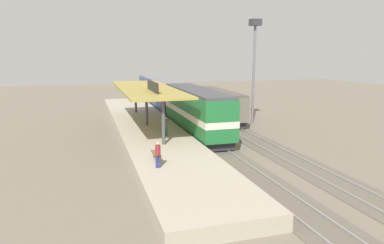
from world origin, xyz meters
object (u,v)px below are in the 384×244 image
passenger_carriage_single (160,93)px  freight_car (217,105)px  person_waiting (165,125)px  person_walking (158,153)px  light_mast (254,50)px  locomotive (196,111)px  platform_bench (156,153)px

passenger_carriage_single → freight_car: size_ratio=1.67×
passenger_carriage_single → person_waiting: size_ratio=11.70×
person_walking → person_waiting: bearing=74.4°
light_mast → person_waiting: light_mast is taller
locomotive → freight_car: 7.83m
person_waiting → person_walking: same height
passenger_carriage_single → person_walking: (-6.19, -29.74, -0.46)m
platform_bench → locomotive: bearing=59.1°
person_waiting → person_walking: (-2.37, -8.49, 0.00)m
freight_car → person_walking: 21.04m
platform_bench → passenger_carriage_single: (6.00, 28.01, 0.97)m
platform_bench → person_waiting: 7.12m
locomotive → light_mast: bearing=23.1°
passenger_carriage_single → person_walking: passenger_carriage_single is taller
light_mast → person_waiting: (-11.62, -6.56, -6.54)m
light_mast → freight_car: bearing=136.8°
freight_car → platform_bench: bearing=-123.0°
freight_car → light_mast: 7.78m
locomotive → passenger_carriage_single: locomotive is taller
locomotive → light_mast: size_ratio=1.23×
light_mast → person_walking: 21.57m
locomotive → light_mast: 10.38m
platform_bench → person_waiting: size_ratio=0.99×
locomotive → person_waiting: bearing=-139.7°
person_walking → passenger_carriage_single: bearing=78.2°
person_waiting → freight_car: bearing=48.7°
platform_bench → freight_car: 19.48m
locomotive → person_waiting: (-3.82, -3.24, -0.56)m
person_waiting → passenger_carriage_single: bearing=79.8°
locomotive → freight_car: locomotive is taller
freight_car → person_waiting: 12.75m
locomotive → passenger_carriage_single: 18.00m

